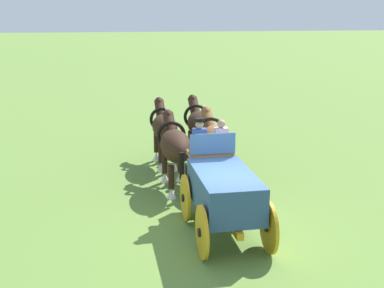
# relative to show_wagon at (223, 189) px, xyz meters

# --- Properties ---
(ground_plane) EXTENTS (220.00, 220.00, 0.00)m
(ground_plane) POSITION_rel_show_wagon_xyz_m (-0.19, -0.01, -1.15)
(ground_plane) COLOR olive
(show_wagon) EXTENTS (5.78, 1.82, 2.64)m
(show_wagon) POSITION_rel_show_wagon_xyz_m (0.00, 0.00, 0.00)
(show_wagon) COLOR #2D4C7A
(show_wagon) RESTS_ON ground
(draft_horse_rear_near) EXTENTS (3.22, 1.01, 2.21)m
(draft_horse_rear_near) POSITION_rel_show_wagon_xyz_m (3.54, 0.76, 0.20)
(draft_horse_rear_near) COLOR #331E14
(draft_horse_rear_near) RESTS_ON ground
(draft_horse_rear_off) EXTENTS (3.24, 1.04, 2.27)m
(draft_horse_rear_off) POSITION_rel_show_wagon_xyz_m (3.57, -0.54, 0.26)
(draft_horse_rear_off) COLOR brown
(draft_horse_rear_off) RESTS_ON ground
(draft_horse_lead_near) EXTENTS (3.04, 0.94, 2.21)m
(draft_horse_lead_near) POSITION_rel_show_wagon_xyz_m (6.15, 0.85, 0.20)
(draft_horse_lead_near) COLOR #331E14
(draft_horse_lead_near) RESTS_ON ground
(draft_horse_lead_off) EXTENTS (3.15, 0.99, 2.26)m
(draft_horse_lead_off) POSITION_rel_show_wagon_xyz_m (6.18, -0.45, 0.24)
(draft_horse_lead_off) COLOR #331E14
(draft_horse_lead_off) RESTS_ON ground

